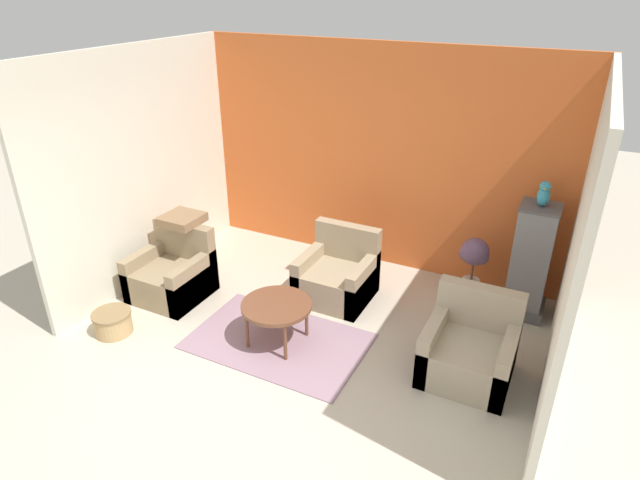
% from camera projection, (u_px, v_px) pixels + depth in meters
% --- Properties ---
extents(ground_plane, '(20.00, 20.00, 0.00)m').
position_uv_depth(ground_plane, '(240.00, 409.00, 4.63)').
color(ground_plane, beige).
rests_on(ground_plane, ground).
extents(wall_back_accent, '(4.70, 0.06, 2.73)m').
position_uv_depth(wall_back_accent, '(378.00, 159.00, 6.51)').
color(wall_back_accent, orange).
rests_on(wall_back_accent, ground_plane).
extents(wall_left, '(0.06, 3.08, 2.73)m').
position_uv_depth(wall_left, '(141.00, 168.00, 6.18)').
color(wall_left, beige).
rests_on(wall_left, ground_plane).
extents(wall_right, '(0.06, 3.08, 2.73)m').
position_uv_depth(wall_right, '(576.00, 252.00, 4.32)').
color(wall_right, beige).
rests_on(wall_right, ground_plane).
extents(area_rug, '(1.77, 1.13, 0.01)m').
position_uv_depth(area_rug, '(278.00, 341.00, 5.48)').
color(area_rug, gray).
rests_on(area_rug, ground_plane).
extents(coffee_table, '(0.71, 0.71, 0.46)m').
position_uv_depth(coffee_table, '(277.00, 307.00, 5.30)').
color(coffee_table, brown).
rests_on(coffee_table, ground_plane).
extents(armchair_left, '(0.79, 0.76, 0.81)m').
position_uv_depth(armchair_left, '(173.00, 275.00, 6.19)').
color(armchair_left, '#8E7A5B').
rests_on(armchair_left, ground_plane).
extents(armchair_right, '(0.79, 0.76, 0.81)m').
position_uv_depth(armchair_right, '(469.00, 351.00, 4.93)').
color(armchair_right, tan).
rests_on(armchair_right, ground_plane).
extents(armchair_middle, '(0.79, 0.76, 0.81)m').
position_uv_depth(armchair_middle, '(337.00, 276.00, 6.15)').
color(armchair_middle, '#9E896B').
rests_on(armchair_middle, ground_plane).
extents(birdcage, '(0.46, 0.46, 1.27)m').
position_uv_depth(birdcage, '(530.00, 263.00, 5.71)').
color(birdcage, '#555559').
rests_on(birdcage, ground_plane).
extents(parrot, '(0.13, 0.23, 0.27)m').
position_uv_depth(parrot, '(544.00, 194.00, 5.36)').
color(parrot, teal).
rests_on(parrot, birdcage).
extents(potted_plant, '(0.34, 0.31, 0.75)m').
position_uv_depth(potted_plant, '(474.00, 259.00, 6.03)').
color(potted_plant, beige).
rests_on(potted_plant, ground_plane).
extents(wicker_basket, '(0.40, 0.40, 0.24)m').
position_uv_depth(wicker_basket, '(113.00, 322.00, 5.57)').
color(wicker_basket, tan).
rests_on(wicker_basket, ground_plane).
extents(throw_pillow, '(0.43, 0.43, 0.10)m').
position_uv_depth(throw_pillow, '(182.00, 219.00, 6.14)').
color(throw_pillow, '#846647').
rests_on(throw_pillow, armchair_left).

